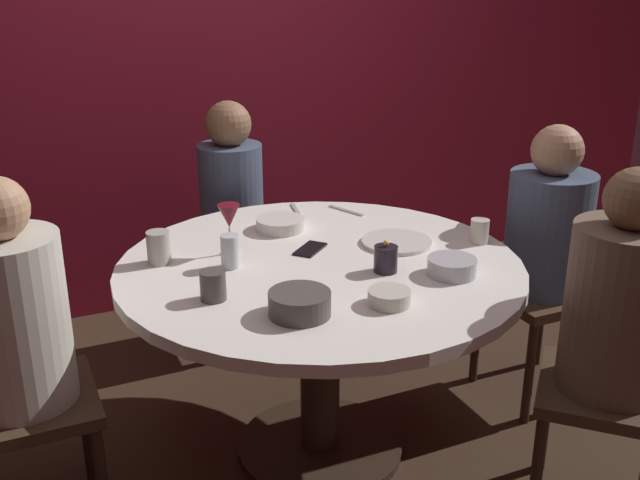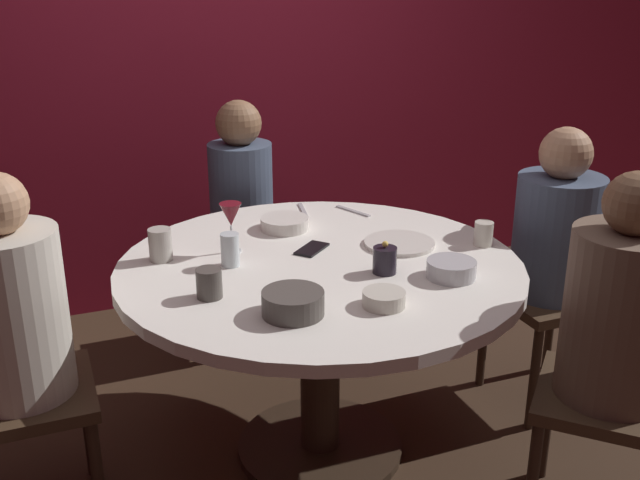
{
  "view_description": "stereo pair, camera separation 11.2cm",
  "coord_description": "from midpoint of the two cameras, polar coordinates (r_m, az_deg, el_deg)",
  "views": [
    {
      "loc": [
        -0.95,
        -2.09,
        1.68
      ],
      "look_at": [
        0.0,
        0.0,
        0.82
      ],
      "focal_mm": 41.8,
      "sensor_mm": 36.0,
      "label": 1
    },
    {
      "loc": [
        -0.85,
        -2.13,
        1.68
      ],
      "look_at": [
        0.0,
        0.0,
        0.82
      ],
      "focal_mm": 41.8,
      "sensor_mm": 36.0,
      "label": 2
    }
  ],
  "objects": [
    {
      "name": "bowl_sauce_side",
      "position": [
        2.78,
        -1.6,
        1.27
      ],
      "size": [
        0.18,
        0.18,
        0.05
      ],
      "primitive_type": "cylinder",
      "color": "silver",
      "rests_on": "dining_table"
    },
    {
      "name": "ground_plane",
      "position": [
        2.85,
        1.17,
        -15.72
      ],
      "size": [
        8.0,
        8.0,
        0.0
      ],
      "primitive_type": "plane",
      "color": "#382619"
    },
    {
      "name": "bowl_serving_large",
      "position": [
        2.4,
        11.33,
        -2.21
      ],
      "size": [
        0.16,
        0.16,
        0.06
      ],
      "primitive_type": "cylinder",
      "color": "#B7B7BC",
      "rests_on": "dining_table"
    },
    {
      "name": "seated_diner_right",
      "position": [
        2.99,
        18.65,
        0.18
      ],
      "size": [
        0.4,
        0.4,
        1.12
      ],
      "rotation": [
        0.0,
        0.0,
        3.14
      ],
      "color": "#3F2D1E",
      "rests_on": "ground"
    },
    {
      "name": "fork_near_plate",
      "position": [
        2.99,
        3.6,
        2.23
      ],
      "size": [
        0.08,
        0.17,
        0.01
      ],
      "primitive_type": "cube",
      "rotation": [
        0.0,
        0.0,
        0.37
      ],
      "color": "#B7B7BC",
      "rests_on": "dining_table"
    },
    {
      "name": "back_wall",
      "position": [
        3.79,
        -8.12,
        14.51
      ],
      "size": [
        6.0,
        0.1,
        2.6
      ],
      "primitive_type": "cube",
      "color": "maroon",
      "rests_on": "ground"
    },
    {
      "name": "seated_diner_left",
      "position": [
        2.32,
        -21.15,
        -5.68
      ],
      "size": [
        0.4,
        0.4,
        1.15
      ],
      "rotation": [
        0.0,
        0.0,
        6.28
      ],
      "color": "#3F2D1E",
      "rests_on": "ground"
    },
    {
      "name": "cup_by_right_diner",
      "position": [
        2.69,
        13.58,
        0.46
      ],
      "size": [
        0.07,
        0.07,
        0.09
      ],
      "primitive_type": "cylinder",
      "color": "beige",
      "rests_on": "dining_table"
    },
    {
      "name": "seated_diner_front_right",
      "position": [
        2.34,
        23.16,
        -5.68
      ],
      "size": [
        0.57,
        0.57,
        1.16
      ],
      "rotation": [
        0.0,
        0.0,
        2.36
      ],
      "color": "#3F2D1E",
      "rests_on": "ground"
    },
    {
      "name": "bowl_salad_center",
      "position": [
        2.11,
        -0.57,
        -4.87
      ],
      "size": [
        0.18,
        0.18,
        0.07
      ],
      "primitive_type": "cylinder",
      "color": "#4C4742",
      "rests_on": "dining_table"
    },
    {
      "name": "wine_glass",
      "position": [
        2.54,
        -5.6,
        1.77
      ],
      "size": [
        0.08,
        0.08,
        0.18
      ],
      "color": "silver",
      "rests_on": "dining_table"
    },
    {
      "name": "dining_table",
      "position": [
        2.54,
        1.26,
        -4.88
      ],
      "size": [
        1.36,
        1.36,
        0.74
      ],
      "color": "white",
      "rests_on": "ground"
    },
    {
      "name": "cup_center_front",
      "position": [
        2.53,
        -10.89,
        -0.36
      ],
      "size": [
        0.08,
        0.08,
        0.11
      ],
      "primitive_type": "cylinder",
      "color": "#B2ADA3",
      "rests_on": "dining_table"
    },
    {
      "name": "cup_near_candle",
      "position": [
        2.23,
        -7.07,
        -3.32
      ],
      "size": [
        0.08,
        0.08,
        0.09
      ],
      "primitive_type": "cylinder",
      "color": "#4C4742",
      "rests_on": "dining_table"
    },
    {
      "name": "seated_diner_back",
      "position": [
        3.34,
        -5.09,
        3.36
      ],
      "size": [
        0.4,
        0.4,
        1.13
      ],
      "rotation": [
        0.0,
        0.0,
        4.71
      ],
      "color": "#3F2D1E",
      "rests_on": "ground"
    },
    {
      "name": "cell_phone",
      "position": [
        2.59,
        0.6,
        -0.69
      ],
      "size": [
        0.15,
        0.14,
        0.01
      ],
      "primitive_type": "cube",
      "rotation": [
        0.0,
        0.0,
        5.43
      ],
      "color": "black",
      "rests_on": "dining_table"
    },
    {
      "name": "cup_by_left_diner",
      "position": [
        2.45,
        -5.61,
        -0.76
      ],
      "size": [
        0.06,
        0.06,
        0.11
      ],
      "primitive_type": "cylinder",
      "color": "silver",
      "rests_on": "dining_table"
    },
    {
      "name": "knife_near_plate",
      "position": [
        3.0,
        -0.24,
        2.29
      ],
      "size": [
        0.05,
        0.18,
        0.01
      ],
      "primitive_type": "cube",
      "rotation": [
        0.0,
        0.0,
        -0.21
      ],
      "color": "#B7B7BC",
      "rests_on": "dining_table"
    },
    {
      "name": "bowl_small_white",
      "position": [
        2.18,
        6.38,
        -4.51
      ],
      "size": [
        0.13,
        0.13,
        0.05
      ],
      "primitive_type": "cylinder",
      "color": "beige",
      "rests_on": "dining_table"
    },
    {
      "name": "dinner_plate",
      "position": [
        2.65,
        7.3,
        -0.26
      ],
      "size": [
        0.25,
        0.25,
        0.01
      ],
      "primitive_type": "cylinder",
      "color": "silver",
      "rests_on": "dining_table"
    },
    {
      "name": "candle_holder",
      "position": [
        2.4,
        6.31,
        -1.54
      ],
      "size": [
        0.08,
        0.08,
        0.11
      ],
      "color": "black",
      "rests_on": "dining_table"
    }
  ]
}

